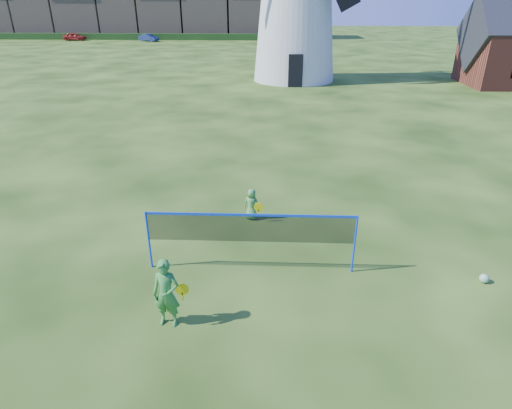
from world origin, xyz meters
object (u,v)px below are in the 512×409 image
Objects in this scene: play_ball at (484,278)px; car_right at (149,38)px; badminton_net at (251,229)px; player_girl at (166,294)px; car_left at (75,37)px; player_boy at (252,204)px.

play_ball is 0.07× the size of car_right.
badminton_net is 3.31× the size of player_girl.
car_right is (-18.11, 65.56, -0.22)m from player_girl.
car_left is at bearing 110.25° from car_right.
car_left is at bearing 120.41° from player_girl.
badminton_net is 1.41× the size of car_left.
badminton_net is 66.49m from car_right.
badminton_net reaches higher than car_right.
player_boy is at bearing -156.29° from car_left.
badminton_net is at bearing -157.21° from car_left.
badminton_net is 5.68m from play_ball.
car_right is at bearing 111.13° from player_girl.
car_right is (-19.70, 63.50, -0.60)m from badminton_net.
player_boy is 6.46m from play_ball.
badminton_net is at bearing 176.64° from play_ball.
player_girl reaches higher than play_ball.
badminton_net is 2.62m from player_girl.
player_girl is 1.55× the size of player_boy.
car_left is (-32.15, 64.36, -0.53)m from badminton_net.
play_ball is (7.17, 1.73, -0.65)m from player_girl.
player_boy is (1.48, 4.77, -0.27)m from player_girl.
badminton_net is 5.14× the size of player_boy.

